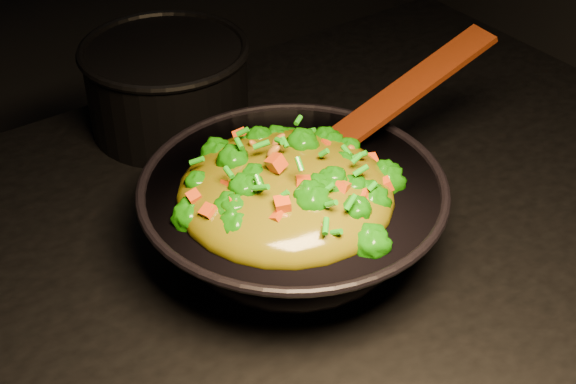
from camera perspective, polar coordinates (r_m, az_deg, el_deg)
wok at (r=0.97m, az=0.34°, el=-1.93°), size 0.39×0.39×0.10m
stir_fry at (r=0.90m, az=-0.18°, el=1.83°), size 0.33×0.33×0.09m
spatula at (r=1.02m, az=7.75°, el=6.68°), size 0.28×0.07×0.12m
back_pot at (r=1.22m, az=-8.55°, el=7.44°), size 0.26×0.26×0.14m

